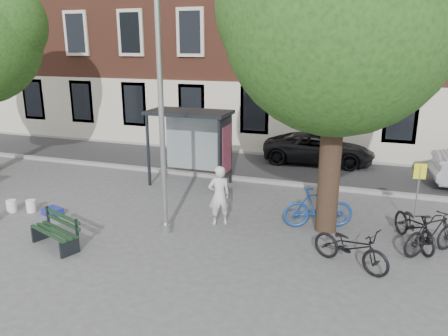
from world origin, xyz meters
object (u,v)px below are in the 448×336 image
bus_shelter (201,131)px  bike_c (415,226)px  bike_b (318,207)px  bench (56,233)px  lamppost (162,129)px  painter (219,196)px  notice_sign (419,183)px  bike_d (432,234)px  car_dark (319,148)px  bike_a (351,247)px

bus_shelter → bike_c: bus_shelter is taller
bike_b → bike_c: (2.40, -0.33, -0.07)m
bike_c → bench: bearing=174.9°
bus_shelter → bike_c: size_ratio=1.51×
lamppost → painter: 2.46m
bus_shelter → notice_sign: (6.84, -1.75, -0.62)m
bike_b → bike_d: bike_b is taller
painter → car_dark: bearing=-135.7°
bike_b → bike_a: bearing=-174.8°
lamppost → painter: lamppost is taller
bench → bike_a: size_ratio=0.88×
lamppost → notice_sign: bearing=20.7°
painter → bus_shelter: bearing=-93.0°
bench → lamppost: bearing=58.6°
notice_sign → bus_shelter: bearing=156.4°
bike_a → bike_b: 2.22m
car_dark → notice_sign: (3.30, -6.04, 0.68)m
bike_b → bike_d: size_ratio=1.11×
car_dark → bike_d: bearing=-156.8°
painter → bench: size_ratio=1.03×
bike_b → notice_sign: size_ratio=1.04×
bike_c → bike_b: bearing=147.6°
bike_a → bike_d: size_ratio=1.08×
lamppost → car_dark: lamppost is taller
bike_a → bike_c: (1.43, 1.66, 0.01)m
painter → bike_c: painter is taller
car_dark → bike_b: bearing=-175.2°
bus_shelter → bike_d: size_ratio=1.68×
lamppost → bus_shelter: lamppost is taller
bus_shelter → bike_a: bus_shelter is taller
painter → bike_d: painter is taller
bench → bike_c: 8.82m
painter → bench: (-3.32, -2.60, -0.47)m
lamppost → car_dark: bearing=70.8°
bike_d → bike_c: bearing=-2.3°
bench → bike_d: bike_d is taller
lamppost → bike_c: size_ratio=3.23×
bus_shelter → bike_d: 7.93m
bike_d → painter: bearing=47.3°
bus_shelter → bench: bus_shelter is taller
bench → bike_b: bike_b is taller
bench → painter: bearing=59.2°
bench → bike_a: bearing=31.7°
bike_a → notice_sign: notice_sign is taller
bike_c → notice_sign: size_ratio=1.04×
bike_d → car_dark: 8.31m
bus_shelter → car_dark: size_ratio=0.63×
lamppost → bike_c: lamppost is taller
bike_b → notice_sign: (2.47, 0.73, 0.73)m
bike_c → bike_a: bearing=-155.2°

